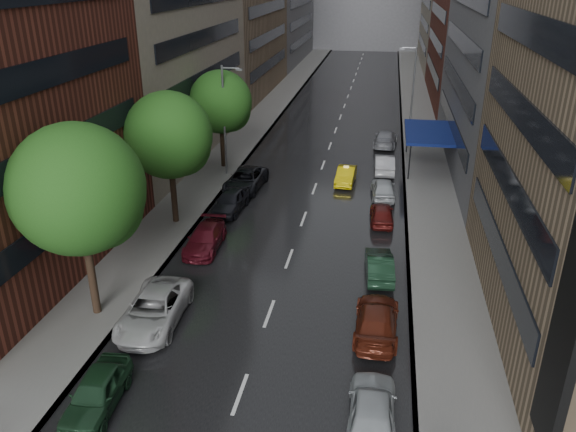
# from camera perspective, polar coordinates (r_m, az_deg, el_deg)

# --- Properties ---
(road) EXTENTS (14.00, 140.00, 0.01)m
(road) POSITION_cam_1_polar(r_m,az_deg,el_deg) (65.82, 5.19, 9.57)
(road) COLOR black
(road) RESTS_ON ground
(sidewalk_left) EXTENTS (4.00, 140.00, 0.15)m
(sidewalk_left) POSITION_cam_1_polar(r_m,az_deg,el_deg) (67.10, -2.60, 9.98)
(sidewalk_left) COLOR gray
(sidewalk_left) RESTS_ON ground
(sidewalk_right) EXTENTS (4.00, 140.00, 0.15)m
(sidewalk_right) POSITION_cam_1_polar(r_m,az_deg,el_deg) (65.73, 13.13, 9.09)
(sidewalk_right) COLOR gray
(sidewalk_right) RESTS_ON ground
(tree_near) EXTENTS (6.22, 6.22, 9.92)m
(tree_near) POSITION_cam_1_polar(r_m,az_deg,el_deg) (27.61, -20.58, 2.54)
(tree_near) COLOR #382619
(tree_near) RESTS_ON ground
(tree_mid) EXTENTS (5.70, 5.70, 9.09)m
(tree_mid) POSITION_cam_1_polar(r_m,az_deg,el_deg) (37.50, -12.04, 8.02)
(tree_mid) COLOR #382619
(tree_mid) RESTS_ON ground
(tree_far) EXTENTS (5.32, 5.32, 8.48)m
(tree_far) POSITION_cam_1_polar(r_m,az_deg,el_deg) (48.61, -6.87, 11.42)
(tree_far) COLOR #382619
(tree_far) RESTS_ON ground
(taxi) EXTENTS (1.60, 4.10, 1.33)m
(taxi) POSITION_cam_1_polar(r_m,az_deg,el_deg) (46.09, 5.90, 4.12)
(taxi) COLOR yellow
(taxi) RESTS_ON ground
(parked_cars_left) EXTENTS (2.90, 29.80, 1.58)m
(parked_cars_left) POSITION_cam_1_polar(r_m,az_deg,el_deg) (35.04, -8.61, -2.43)
(parked_cars_left) COLOR #193821
(parked_cars_left) RESTS_ON ground
(parked_cars_right) EXTENTS (2.48, 42.77, 1.56)m
(parked_cars_right) POSITION_cam_1_polar(r_m,az_deg,el_deg) (38.75, 9.51, 0.12)
(parked_cars_right) COLOR #AAB0B4
(parked_cars_right) RESTS_ON ground
(street_lamp_left) EXTENTS (1.74, 0.22, 9.00)m
(street_lamp_left) POSITION_cam_1_polar(r_m,az_deg,el_deg) (46.82, -6.41, 9.82)
(street_lamp_left) COLOR gray
(street_lamp_left) RESTS_ON sidewalk_left
(street_lamp_right) EXTENTS (1.74, 0.22, 9.00)m
(street_lamp_right) POSITION_cam_1_polar(r_m,az_deg,el_deg) (59.74, 12.50, 12.46)
(street_lamp_right) COLOR gray
(street_lamp_right) RESTS_ON sidewalk_right
(awning) EXTENTS (4.00, 8.00, 3.12)m
(awning) POSITION_cam_1_polar(r_m,az_deg,el_deg) (50.47, 14.09, 8.22)
(awning) COLOR navy
(awning) RESTS_ON sidewalk_right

